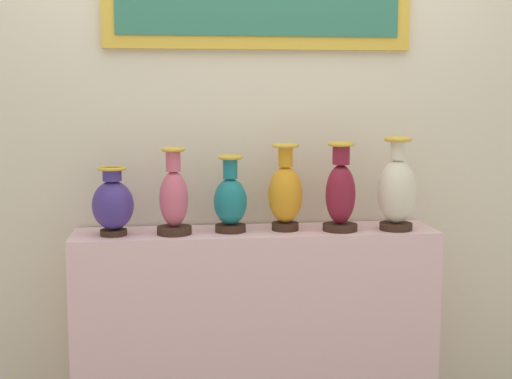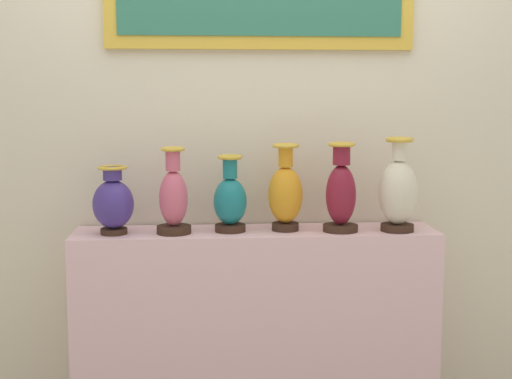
{
  "view_description": "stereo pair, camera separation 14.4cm",
  "coord_description": "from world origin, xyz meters",
  "views": [
    {
      "loc": [
        -0.37,
        -3.08,
        1.54
      ],
      "look_at": [
        0.0,
        0.0,
        1.12
      ],
      "focal_mm": 48.99,
      "sensor_mm": 36.0,
      "label": 1
    },
    {
      "loc": [
        -0.23,
        -3.1,
        1.54
      ],
      "look_at": [
        0.0,
        0.0,
        1.12
      ],
      "focal_mm": 48.99,
      "sensor_mm": 36.0,
      "label": 2
    }
  ],
  "objects": [
    {
      "name": "vase_burgundy",
      "position": [
        0.38,
        -0.05,
        1.1
      ],
      "size": [
        0.16,
        0.16,
        0.4
      ],
      "color": "#382319",
      "rests_on": "display_shelf"
    },
    {
      "name": "vase_ivory",
      "position": [
        0.63,
        -0.06,
        1.11
      ],
      "size": [
        0.17,
        0.17,
        0.42
      ],
      "color": "#382319",
      "rests_on": "display_shelf"
    },
    {
      "name": "vase_amber",
      "position": [
        0.13,
        -0.01,
        1.1
      ],
      "size": [
        0.16,
        0.16,
        0.39
      ],
      "color": "#382319",
      "rests_on": "display_shelf"
    },
    {
      "name": "back_wall",
      "position": [
        0.0,
        0.22,
        1.37
      ],
      "size": [
        4.42,
        0.14,
        2.69
      ],
      "color": "beige",
      "rests_on": "ground_plane"
    },
    {
      "name": "vase_indigo",
      "position": [
        -0.63,
        -0.03,
        1.07
      ],
      "size": [
        0.18,
        0.18,
        0.3
      ],
      "color": "#382319",
      "rests_on": "display_shelf"
    },
    {
      "name": "vase_rose",
      "position": [
        -0.37,
        -0.04,
        1.08
      ],
      "size": [
        0.15,
        0.15,
        0.38
      ],
      "color": "#382319",
      "rests_on": "display_shelf"
    },
    {
      "name": "vase_teal",
      "position": [
        -0.12,
        -0.01,
        1.07
      ],
      "size": [
        0.15,
        0.15,
        0.35
      ],
      "color": "#382319",
      "rests_on": "display_shelf"
    },
    {
      "name": "display_shelf",
      "position": [
        0.0,
        0.0,
        0.46
      ],
      "size": [
        1.64,
        0.33,
        0.93
      ],
      "primitive_type": "cube",
      "color": "beige",
      "rests_on": "ground_plane"
    }
  ]
}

